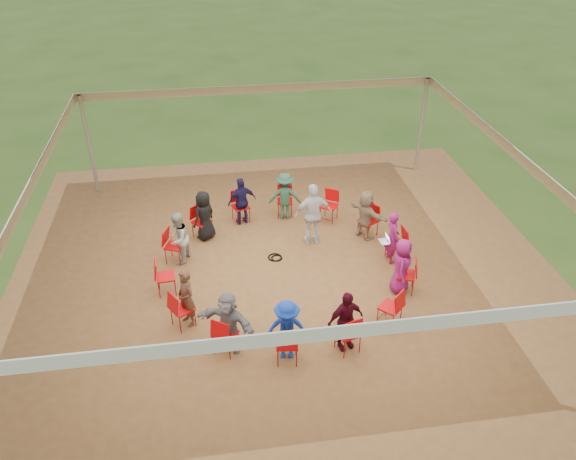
{
  "coord_description": "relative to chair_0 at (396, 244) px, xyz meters",
  "views": [
    {
      "loc": [
        -1.55,
        -10.65,
        8.13
      ],
      "look_at": [
        0.1,
        0.3,
        1.09
      ],
      "focal_mm": 35.0,
      "sensor_mm": 36.0,
      "label": 1
    }
  ],
  "objects": [
    {
      "name": "chair_3",
      "position": [
        -2.4,
        2.52,
        0.0
      ],
      "size": [
        0.48,
        0.49,
        0.9
      ],
      "primitive_type": null,
      "rotation": [
        0.0,
        0.0,
        3.0
      ],
      "color": "#C40407",
      "rests_on": "ground"
    },
    {
      "name": "chair_11",
      "position": [
        -1.92,
        -2.9,
        0.0
      ],
      "size": [
        0.53,
        0.55,
        0.9
      ],
      "primitive_type": null,
      "rotation": [
        0.0,
        0.0,
        0.31
      ],
      "color": "#C40407",
      "rests_on": "ground"
    },
    {
      "name": "person_seated_0",
      "position": [
        -0.12,
        -0.01,
        0.24
      ],
      "size": [
        0.37,
        0.52,
        1.36
      ],
      "primitive_type": "imported",
      "rotation": [
        0.0,
        0.0,
        1.66
      ],
      "color": "#82135A",
      "rests_on": "ground"
    },
    {
      "name": "chair_8",
      "position": [
        -5.17,
        -1.67,
        0.0
      ],
      "size": [
        0.59,
        0.59,
        0.9
      ],
      "primitive_type": null,
      "rotation": [
        0.0,
        0.0,
        -1.03
      ],
      "color": "#C40407",
      "rests_on": "ground"
    },
    {
      "name": "person_seated_6",
      "position": [
        -5.07,
        -1.61,
        0.24
      ],
      "size": [
        0.53,
        0.59,
        1.36
      ],
      "primitive_type": "imported",
      "rotation": [
        0.0,
        0.0,
        -1.03
      ],
      "color": "#4F2D1E",
      "rests_on": "ground"
    },
    {
      "name": "person_seated_8",
      "position": [
        -3.14,
        -2.88,
        0.24
      ],
      "size": [
        0.93,
        0.55,
        1.36
      ],
      "primitive_type": "imported",
      "rotation": [
        0.0,
        0.0,
        -0.14
      ],
      "color": "#0F3098",
      "rests_on": "ground"
    },
    {
      "name": "tent",
      "position": [
        -2.78,
        -0.24,
        1.92
      ],
      "size": [
        10.33,
        10.33,
        3.0
      ],
      "color": "#B2B2B7",
      "rests_on": "ground"
    },
    {
      "name": "person_seated_4",
      "position": [
        -4.61,
        1.69,
        0.24
      ],
      "size": [
        0.74,
        0.73,
        1.36
      ],
      "primitive_type": "imported",
      "rotation": [
        0.0,
        0.0,
        -2.38
      ],
      "color": "black",
      "rests_on": "ground"
    },
    {
      "name": "person_seated_2",
      "position": [
        -2.41,
        2.4,
        0.24
      ],
      "size": [
        0.93,
        0.55,
        1.36
      ],
      "primitive_type": "imported",
      "rotation": [
        0.0,
        0.0,
        3.0
      ],
      "color": "#254C36",
      "rests_on": "ground"
    },
    {
      "name": "person_seated_1",
      "position": [
        -0.48,
        1.12,
        0.24
      ],
      "size": [
        1.05,
        1.32,
        1.36
      ],
      "primitive_type": "imported",
      "rotation": [
        0.0,
        0.0,
        2.11
      ],
      "color": "#987E5F",
      "rests_on": "ground"
    },
    {
      "name": "chair_13",
      "position": [
        -0.17,
        -1.23,
        0.0
      ],
      "size": [
        0.56,
        0.55,
        0.9
      ],
      "primitive_type": null,
      "rotation": [
        0.0,
        0.0,
        1.21
      ],
      "color": "#C40407",
      "rests_on": "ground"
    },
    {
      "name": "chair_4",
      "position": [
        -3.63,
        2.41,
        0.0
      ],
      "size": [
        0.53,
        0.55,
        0.9
      ],
      "primitive_type": null,
      "rotation": [
        0.0,
        0.0,
        -2.83
      ],
      "color": "#C40407",
      "rests_on": "ground"
    },
    {
      "name": "person_seated_3",
      "position": [
        -3.59,
        2.3,
        0.24
      ],
      "size": [
        0.88,
        0.63,
        1.36
      ],
      "primitive_type": "imported",
      "rotation": [
        0.0,
        0.0,
        -2.83
      ],
      "color": "#171339",
      "rests_on": "ground"
    },
    {
      "name": "ground",
      "position": [
        -2.78,
        -0.24,
        -0.45
      ],
      "size": [
        80.0,
        80.0,
        0.0
      ],
      "primitive_type": "plane",
      "color": "#2E4A17",
      "rests_on": "ground"
    },
    {
      "name": "chair_10",
      "position": [
        -3.16,
        -3.0,
        0.0
      ],
      "size": [
        0.48,
        0.49,
        0.9
      ],
      "primitive_type": null,
      "rotation": [
        0.0,
        0.0,
        -0.14
      ],
      "color": "#C40407",
      "rests_on": "ground"
    },
    {
      "name": "person_seated_10",
      "position": [
        -0.28,
        -1.19,
        0.24
      ],
      "size": [
        0.58,
        0.75,
        1.36
      ],
      "primitive_type": "imported",
      "rotation": [
        0.0,
        0.0,
        1.21
      ],
      "color": "#82135A",
      "rests_on": "ground"
    },
    {
      "name": "person_seated_5",
      "position": [
        -5.27,
        0.7,
        0.24
      ],
      "size": [
        0.59,
        0.75,
        1.36
      ],
      "primitive_type": "imported",
      "rotation": [
        0.0,
        0.0,
        -1.93
      ],
      "color": "#A09E8F",
      "rests_on": "ground"
    },
    {
      "name": "chair_0",
      "position": [
        0.0,
        0.0,
        0.0
      ],
      "size": [
        0.47,
        0.46,
        0.9
      ],
      "primitive_type": null,
      "rotation": [
        0.0,
        0.0,
        1.66
      ],
      "color": "#C40407",
      "rests_on": "ground"
    },
    {
      "name": "chair_5",
      "position": [
        -4.7,
        1.78,
        0.0
      ],
      "size": [
        0.61,
        0.61,
        0.9
      ],
      "primitive_type": null,
      "rotation": [
        0.0,
        0.0,
        -2.38
      ],
      "color": "#C40407",
      "rests_on": "ground"
    },
    {
      "name": "chair_2",
      "position": [
        -1.24,
        2.08,
        0.0
      ],
      "size": [
        0.59,
        0.6,
        0.9
      ],
      "primitive_type": null,
      "rotation": [
        0.0,
        0.0,
        2.56
      ],
      "color": "#C40407",
      "rests_on": "ground"
    },
    {
      "name": "person_seated_9",
      "position": [
        -1.96,
        -2.78,
        0.24
      ],
      "size": [
        0.88,
        0.63,
        1.36
      ],
      "primitive_type": "imported",
      "rotation": [
        0.0,
        0.0,
        0.31
      ],
      "color": "#3D0713",
      "rests_on": "ground"
    },
    {
      "name": "chair_7",
      "position": [
        -5.55,
        -0.49,
        0.0
      ],
      "size": [
        0.47,
        0.46,
        0.9
      ],
      "primitive_type": null,
      "rotation": [
        0.0,
        0.0,
        -1.48
      ],
      "color": "#C40407",
      "rests_on": "ground"
    },
    {
      "name": "chair_9",
      "position": [
        -4.32,
        -2.57,
        0.0
      ],
      "size": [
        0.59,
        0.6,
        0.9
      ],
      "primitive_type": null,
      "rotation": [
        0.0,
        0.0,
        -0.59
      ],
      "color": "#C40407",
      "rests_on": "ground"
    },
    {
      "name": "person_seated_7",
      "position": [
        -4.25,
        -2.47,
        0.24
      ],
      "size": [
        1.31,
        1.09,
        1.36
      ],
      "primitive_type": "imported",
      "rotation": [
        0.0,
        0.0,
        -0.59
      ],
      "color": "slate",
      "rests_on": "ground"
    },
    {
      "name": "dirt_patch",
      "position": [
        -2.78,
        -0.24,
        -0.44
      ],
      "size": [
        13.0,
        13.0,
        0.0
      ],
      "primitive_type": "plane",
      "color": "brown",
      "rests_on": "ground"
    },
    {
      "name": "cable_coil",
      "position": [
        -2.93,
        0.48,
        -0.43
      ],
      "size": [
        0.37,
        0.37,
        0.03
      ],
      "rotation": [
        0.0,
        0.0,
        -0.04
      ],
      "color": "black",
      "rests_on": "ground"
    },
    {
      "name": "chair_6",
      "position": [
        -5.38,
        0.74,
        0.0
      ],
      "size": [
        0.56,
        0.55,
        0.9
      ],
      "primitive_type": null,
      "rotation": [
        0.0,
        0.0,
        -1.93
      ],
      "color": "#C40407",
      "rests_on": "ground"
    },
    {
      "name": "chair_1",
      "position": [
        -0.38,
        1.18,
        0.0
      ],
      "size": [
        0.59,
        0.59,
        0.9
      ],
      "primitive_type": null,
      "rotation": [
        0.0,
        0.0,
        2.11
      ],
      "color": "#C40407",
      "rests_on": "ground"
    },
    {
      "name": "standing_person",
      "position": [
        -1.88,
        1.05,
        0.4
      ],
      "size": [
        1.02,
        0.57,
        1.69
      ],
      "primitive_type": "imported",
      "rotation": [
        0.0,
        0.0,
        3.2
      ],
      "color": "silver",
      "rests_on": "ground"
    },
    {
      "name": "chair_12",
      "position": [
        -0.86,
        -2.26,
        0.0
      ],
      "size": [
        0.61,
        0.61,
        0.9
      ],
      "primitive_type": null,
      "rotation": [
        0.0,
        0.0,
        0.76
      ],
      "color": "#C40407",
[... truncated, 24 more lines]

